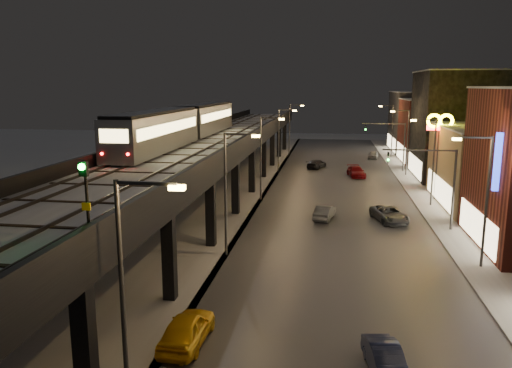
{
  "coord_description": "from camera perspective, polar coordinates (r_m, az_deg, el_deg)",
  "views": [
    {
      "loc": [
        6.68,
        -21.11,
        12.21
      ],
      "look_at": [
        1.21,
        14.98,
        5.0
      ],
      "focal_mm": 35.0,
      "sensor_mm": 36.0,
      "label": 1
    }
  ],
  "objects": [
    {
      "name": "streetlight_left_4",
      "position": [
        88.67,
        4.01,
        6.63
      ],
      "size": [
        2.57,
        0.28,
        9.0
      ],
      "color": "#38383A",
      "rests_on": "ground"
    },
    {
      "name": "car_onc_white",
      "position": [
        69.02,
        11.37,
        1.34
      ],
      "size": [
        2.69,
        5.02,
        1.38
      ],
      "primitive_type": "imported",
      "rotation": [
        0.0,
        0.0,
        0.17
      ],
      "color": "maroon",
      "rests_on": "ground"
    },
    {
      "name": "streetlight_right_4",
      "position": [
        88.96,
        15.16,
        6.29
      ],
      "size": [
        2.56,
        0.28,
        9.0
      ],
      "color": "#38383A",
      "rests_on": "ground"
    },
    {
      "name": "building_c",
      "position": [
        56.45,
        26.37,
        1.72
      ],
      "size": [
        12.2,
        15.2,
        8.16
      ],
      "color": "#8B7656",
      "rests_on": "ground"
    },
    {
      "name": "sign_carwash",
      "position": [
        37.66,
        26.79,
        1.24
      ],
      "size": [
        1.76,
        0.35,
        9.14
      ],
      "color": "#38383A",
      "rests_on": "ground"
    },
    {
      "name": "car_onc_silver",
      "position": [
        23.33,
        14.6,
        -19.01
      ],
      "size": [
        1.95,
        3.91,
        1.23
      ],
      "primitive_type": "imported",
      "rotation": [
        0.0,
        0.0,
        0.18
      ],
      "color": "black",
      "rests_on": "ground"
    },
    {
      "name": "road_surface",
      "position": [
        57.43,
        9.23,
        -1.22
      ],
      "size": [
        17.0,
        120.0,
        0.06
      ],
      "primitive_type": "cube",
      "color": "#46474D",
      "rests_on": "ground"
    },
    {
      "name": "viaduct_parapet_far",
      "position": [
        56.03,
        -9.17,
        5.54
      ],
      "size": [
        0.3,
        100.0,
        1.1
      ],
      "primitive_type": "cube",
      "color": "black",
      "rests_on": "elevated_viaduct"
    },
    {
      "name": "car_near_white",
      "position": [
        46.63,
        7.85,
        -3.28
      ],
      "size": [
        2.14,
        4.17,
        1.31
      ],
      "primitive_type": "imported",
      "rotation": [
        0.0,
        0.0,
        2.94
      ],
      "color": "#575B60",
      "rests_on": "ground"
    },
    {
      "name": "streetlight_right_3",
      "position": [
        71.17,
        16.75,
        5.07
      ],
      "size": [
        2.56,
        0.28,
        9.0
      ],
      "color": "#38383A",
      "rests_on": "ground"
    },
    {
      "name": "ground",
      "position": [
        25.29,
        -8.22,
        -17.82
      ],
      "size": [
        220.0,
        220.0,
        0.0
      ],
      "primitive_type": "plane",
      "color": "silver"
    },
    {
      "name": "streetlight_left_1",
      "position": [
        35.54,
        -3.1,
        -0.16
      ],
      "size": [
        2.57,
        0.28,
        9.0
      ],
      "color": "#38383A",
      "rests_on": "ground"
    },
    {
      "name": "building_e",
      "position": [
        85.2,
        20.4,
        5.67
      ],
      "size": [
        12.2,
        12.2,
        10.16
      ],
      "color": "maroon",
      "rests_on": "ground"
    },
    {
      "name": "subway_train",
      "position": [
        53.17,
        -8.06,
        6.89
      ],
      "size": [
        2.9,
        35.34,
        3.47
      ],
      "color": "gray",
      "rests_on": "viaduct_trackbed"
    },
    {
      "name": "building_f",
      "position": [
        98.87,
        18.81,
        6.73
      ],
      "size": [
        12.2,
        16.2,
        11.16
      ],
      "color": "#2E2E30",
      "rests_on": "ground"
    },
    {
      "name": "under_viaduct_pavement",
      "position": [
        58.8,
        -4.03,
        -0.81
      ],
      "size": [
        11.0,
        120.0,
        0.06
      ],
      "primitive_type": "cube",
      "color": "#9FA1A8",
      "rests_on": "ground"
    },
    {
      "name": "building_d",
      "position": [
        71.43,
        22.75,
        6.19
      ],
      "size": [
        12.2,
        13.2,
        14.16
      ],
      "color": "black",
      "rests_on": "ground"
    },
    {
      "name": "streetlight_right_1",
      "position": [
        36.24,
        24.53,
        -0.95
      ],
      "size": [
        2.56,
        0.28,
        9.0
      ],
      "color": "#38383A",
      "rests_on": "ground"
    },
    {
      "name": "car_onc_red",
      "position": [
        86.8,
        13.24,
        3.23
      ],
      "size": [
        2.08,
        4.09,
        1.33
      ],
      "primitive_type": "imported",
      "rotation": [
        0.0,
        0.0,
        -0.13
      ],
      "color": "gray",
      "rests_on": "ground"
    },
    {
      "name": "car_onc_dark",
      "position": [
        46.94,
        14.99,
        -3.43
      ],
      "size": [
        3.55,
        5.38,
        1.37
      ],
      "primitive_type": "imported",
      "rotation": [
        0.0,
        0.0,
        0.28
      ],
      "color": "#51565E",
      "rests_on": "ground"
    },
    {
      "name": "streetlight_left_3",
      "position": [
        70.82,
        2.82,
        5.5
      ],
      "size": [
        2.57,
        0.28,
        9.0
      ],
      "color": "#38383A",
      "rests_on": "ground"
    },
    {
      "name": "car_mid_dark",
      "position": [
        75.27,
        6.94,
        2.25
      ],
      "size": [
        3.23,
        4.81,
        1.29
      ],
      "primitive_type": "imported",
      "rotation": [
        0.0,
        0.0,
        2.79
      ],
      "color": "black",
      "rests_on": "ground"
    },
    {
      "name": "sign_mcdonalds",
      "position": [
        56.56,
        20.23,
        5.68
      ],
      "size": [
        2.77,
        0.62,
        9.31
      ],
      "color": "#38383A",
      "rests_on": "ground"
    },
    {
      "name": "viaduct_trackbed",
      "position": [
        54.89,
        -4.82,
        5.04
      ],
      "size": [
        8.4,
        100.0,
        0.32
      ],
      "color": "#B2B7C1",
      "rests_on": "elevated_viaduct"
    },
    {
      "name": "streetlight_right_2",
      "position": [
        53.53,
        19.38,
        3.05
      ],
      "size": [
        2.56,
        0.28,
        9.0
      ],
      "color": "#38383A",
      "rests_on": "ground"
    },
    {
      "name": "elevated_viaduct",
      "position": [
        54.85,
        -4.83,
        4.23
      ],
      "size": [
        9.0,
        100.0,
        6.3
      ],
      "color": "black",
      "rests_on": "ground"
    },
    {
      "name": "streetlight_left_0",
      "position": [
        18.94,
        -14.36,
        -10.79
      ],
      "size": [
        2.57,
        0.28,
        9.0
      ],
      "color": "#38383A",
      "rests_on": "ground"
    },
    {
      "name": "traffic_light_rig_b",
      "position": [
        74.09,
        15.72,
        4.78
      ],
      "size": [
        6.1,
        0.34,
        7.0
      ],
      "color": "#38383A",
      "rests_on": "ground"
    },
    {
      "name": "viaduct_parapet_streetside",
      "position": [
        54.03,
        -0.3,
        5.48
      ],
      "size": [
        0.3,
        100.0,
        1.1
      ],
      "primitive_type": "cube",
      "color": "black",
      "rests_on": "elevated_viaduct"
    },
    {
      "name": "rail_signal",
      "position": [
        19.07,
        -18.97,
        -0.08
      ],
      "size": [
        0.34,
        0.42,
        2.91
      ],
      "color": "black",
      "rests_on": "viaduct_trackbed"
    },
    {
      "name": "streetlight_left_2",
      "position": [
        53.06,
        0.84,
        3.62
      ],
      "size": [
        2.57,
        0.28,
        9.0
      ],
      "color": "#38383A",
      "rests_on": "ground"
    },
    {
      "name": "car_taxi",
      "position": [
        24.97,
        -7.89,
        -16.19
      ],
      "size": [
        1.98,
        4.59,
        1.55
      ],
      "primitive_type": "imported",
      "rotation": [
        0.0,
        0.0,
        3.11
      ],
      "color": "gold",
      "rests_on": "ground"
    },
    {
      "name": "sidewalk_right",
      "position": [
        58.42,
        19.09,
        -1.45
      ],
      "size": [
        4.0,
        120.0,
        0.14
      ],
      "primitive_type": "cube",
      "color": "#9FA1A8",
      "rests_on": "ground"
    },
    {
      "name": "traffic_light_rig_a",
      "position": [
        44.74,
        20.28,
        0.55
      ],
      "size": [
        6.1,
        0.34,
        7.0
      ],
      "color": "#38383A",
      "rests_on": "ground"
    }
  ]
}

